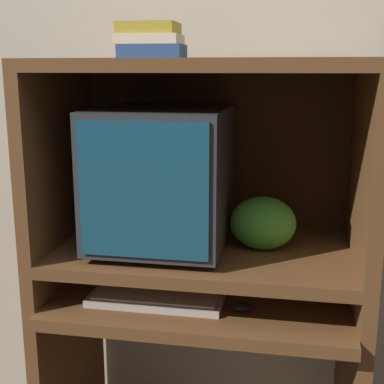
# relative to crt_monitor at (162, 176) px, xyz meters

# --- Properties ---
(wall_back) EXTENTS (6.00, 0.06, 2.60)m
(wall_back) POSITION_rel_crt_monitor_xyz_m (0.13, 0.34, 0.27)
(wall_back) COLOR beige
(wall_back) RESTS_ON ground_plane
(desk_base) EXTENTS (0.97, 0.57, 0.67)m
(desk_base) POSITION_rel_crt_monitor_xyz_m (0.13, -0.03, -0.61)
(desk_base) COLOR brown
(desk_base) RESTS_ON ground_plane
(desk_monitor_shelf) EXTENTS (0.97, 0.53, 0.14)m
(desk_monitor_shelf) POSITION_rel_crt_monitor_xyz_m (0.13, 0.01, -0.25)
(desk_monitor_shelf) COLOR brown
(desk_monitor_shelf) RESTS_ON desk_base
(hutch_upper) EXTENTS (0.97, 0.53, 0.56)m
(hutch_upper) POSITION_rel_crt_monitor_xyz_m (0.13, 0.04, 0.16)
(hutch_upper) COLOR brown
(hutch_upper) RESTS_ON desk_monitor_shelf
(crt_monitor) EXTENTS (0.39, 0.44, 0.43)m
(crt_monitor) POSITION_rel_crt_monitor_xyz_m (0.00, 0.00, 0.00)
(crt_monitor) COLOR #333338
(crt_monitor) RESTS_ON desk_monitor_shelf
(keyboard) EXTENTS (0.40, 0.16, 0.03)m
(keyboard) POSITION_rel_crt_monitor_xyz_m (0.01, -0.12, -0.34)
(keyboard) COLOR beige
(keyboard) RESTS_ON desk_base
(mouse) EXTENTS (0.06, 0.04, 0.03)m
(mouse) POSITION_rel_crt_monitor_xyz_m (0.26, -0.13, -0.34)
(mouse) COLOR black
(mouse) RESTS_ON desk_base
(snack_bag) EXTENTS (0.20, 0.15, 0.16)m
(snack_bag) POSITION_rel_crt_monitor_xyz_m (0.31, 0.03, -0.14)
(snack_bag) COLOR green
(snack_bag) RESTS_ON desk_monitor_shelf
(book_stack) EXTENTS (0.20, 0.14, 0.11)m
(book_stack) POSITION_rel_crt_monitor_xyz_m (-0.04, 0.05, 0.40)
(book_stack) COLOR navy
(book_stack) RESTS_ON hutch_upper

